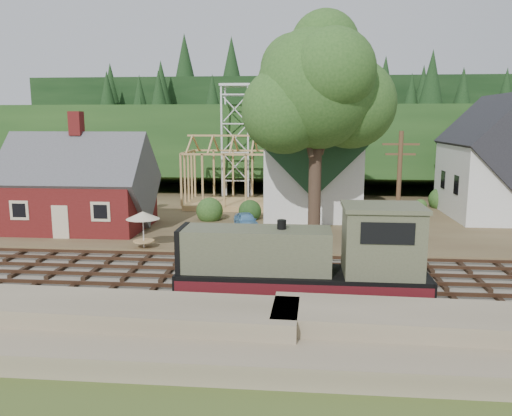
# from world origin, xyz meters

# --- Properties ---
(ground) EXTENTS (140.00, 140.00, 0.00)m
(ground) POSITION_xyz_m (0.00, 0.00, 0.00)
(ground) COLOR #384C1E
(ground) RESTS_ON ground
(embankment) EXTENTS (64.00, 5.00, 1.60)m
(embankment) POSITION_xyz_m (0.00, -8.50, 0.00)
(embankment) COLOR #7F7259
(embankment) RESTS_ON ground
(railroad_bed) EXTENTS (64.00, 11.00, 0.16)m
(railroad_bed) POSITION_xyz_m (0.00, 0.00, 0.08)
(railroad_bed) COLOR #726B5B
(railroad_bed) RESTS_ON ground
(village_flat) EXTENTS (64.00, 26.00, 0.30)m
(village_flat) POSITION_xyz_m (0.00, 18.00, 0.15)
(village_flat) COLOR brown
(village_flat) RESTS_ON ground
(hillside) EXTENTS (70.00, 28.96, 12.74)m
(hillside) POSITION_xyz_m (0.00, 42.00, 0.00)
(hillside) COLOR #1E3F19
(hillside) RESTS_ON ground
(ridge) EXTENTS (80.00, 20.00, 12.00)m
(ridge) POSITION_xyz_m (0.00, 58.00, 0.00)
(ridge) COLOR black
(ridge) RESTS_ON ground
(depot) EXTENTS (10.80, 7.41, 9.00)m
(depot) POSITION_xyz_m (-16.00, 11.00, 3.21)
(depot) COLOR #561413
(depot) RESTS_ON village_flat
(church) EXTENTS (8.40, 15.17, 13.00)m
(church) POSITION_xyz_m (2.00, 19.68, 5.18)
(church) COLOR silver
(church) RESTS_ON village_flat
(farmhouse) EXTENTS (8.40, 10.80, 10.60)m
(farmhouse) POSITION_xyz_m (18.00, 19.00, 4.87)
(farmhouse) COLOR silver
(farmhouse) RESTS_ON village_flat
(timber_frame) EXTENTS (8.20, 6.20, 6.99)m
(timber_frame) POSITION_xyz_m (-6.00, 22.00, 3.27)
(timber_frame) COLOR tan
(timber_frame) RESTS_ON village_flat
(lattice_tower) EXTENTS (3.20, 3.20, 12.12)m
(lattice_tower) POSITION_xyz_m (-6.00, 28.00, 10.03)
(lattice_tower) COLOR silver
(lattice_tower) RESTS_ON village_flat
(big_tree) EXTENTS (10.90, 8.40, 14.70)m
(big_tree) POSITION_xyz_m (2.17, 10.08, 10.22)
(big_tree) COLOR #38281E
(big_tree) RESTS_ON village_flat
(telegraph_pole_near) EXTENTS (2.20, 0.28, 8.00)m
(telegraph_pole_near) POSITION_xyz_m (7.00, 5.20, 4.25)
(telegraph_pole_near) COLOR #4C331E
(telegraph_pole_near) RESTS_ON ground
(locomotive) EXTENTS (11.60, 2.90, 4.65)m
(locomotive) POSITION_xyz_m (1.56, -3.00, 2.07)
(locomotive) COLOR black
(locomotive) RESTS_ON railroad_bed
(car_blue) EXTENTS (2.58, 3.94, 1.25)m
(car_blue) POSITION_xyz_m (-3.20, 12.04, 0.92)
(car_blue) COLOR #619FD1
(car_blue) RESTS_ON village_flat
(car_green) EXTENTS (3.57, 2.41, 1.11)m
(car_green) POSITION_xyz_m (-18.20, 12.97, 0.86)
(car_green) COLOR #7EAF79
(car_green) RESTS_ON village_flat
(patio_set) EXTENTS (2.19, 2.19, 2.44)m
(patio_set) POSITION_xyz_m (-9.30, 5.50, 2.37)
(patio_set) COLOR silver
(patio_set) RESTS_ON village_flat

